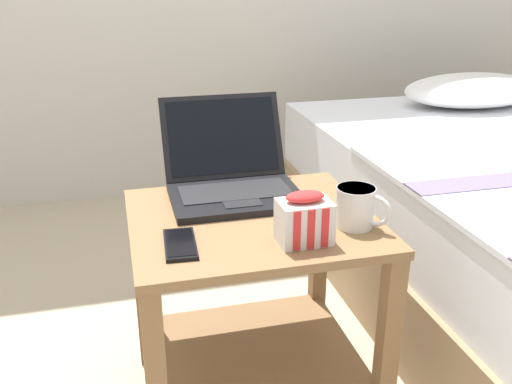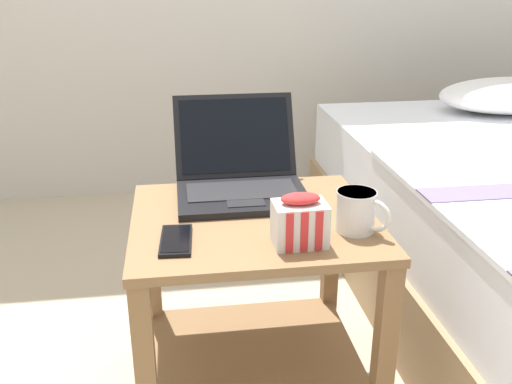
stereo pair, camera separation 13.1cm
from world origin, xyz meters
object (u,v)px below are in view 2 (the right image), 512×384
object	(u,v)px
laptop	(240,175)
mug_front_left	(357,209)
cell_phone	(176,240)
snack_bag	(300,222)

from	to	relation	value
laptop	mug_front_left	xyz separation A→B (m)	(0.23, -0.28, 0.01)
cell_phone	snack_bag	bearing A→B (deg)	-9.66
mug_front_left	snack_bag	size ratio (longest dim) A/B	0.94
laptop	cell_phone	size ratio (longest dim) A/B	2.29
laptop	cell_phone	bearing A→B (deg)	-121.88
laptop	snack_bag	xyz separation A→B (m)	(0.09, -0.33, 0.01)
laptop	cell_phone	world-z (taller)	laptop
laptop	snack_bag	distance (m)	0.34
mug_front_left	snack_bag	world-z (taller)	snack_bag
cell_phone	mug_front_left	bearing A→B (deg)	0.16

